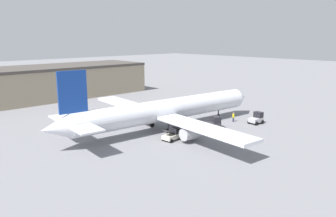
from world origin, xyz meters
TOP-DOWN VIEW (x-y plane):
  - ground_plane at (0.00, 0.00)m, footprint 400.00×400.00m
  - terminal_building at (-14.55, 44.83)m, footprint 78.36×17.10m
  - airplane at (-1.02, 0.10)m, footprint 44.27×41.24m
  - ground_crew_worker at (12.80, -5.32)m, footprint 0.40×0.40m
  - baggage_tug at (6.07, -5.77)m, footprint 3.34×3.15m
  - belt_loader_truck at (-4.10, -5.41)m, footprint 3.24×2.26m
  - pushback_tug at (14.86, -9.27)m, footprint 2.78×2.27m
  - safety_cone_near at (5.99, -12.52)m, footprint 0.36×0.36m

SIDE VIEW (x-z plane):
  - ground_plane at x=0.00m, z-range 0.00..0.00m
  - safety_cone_near at x=5.99m, z-range 0.00..0.55m
  - belt_loader_truck at x=-4.10m, z-range -0.05..1.90m
  - ground_crew_worker at x=12.80m, z-range 0.06..1.89m
  - baggage_tug at x=6.07m, z-range -0.10..2.14m
  - pushback_tug at x=14.86m, z-range -0.10..2.16m
  - airplane at x=-1.02m, z-range -2.38..9.35m
  - terminal_building at x=-14.55m, z-range 0.01..8.71m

